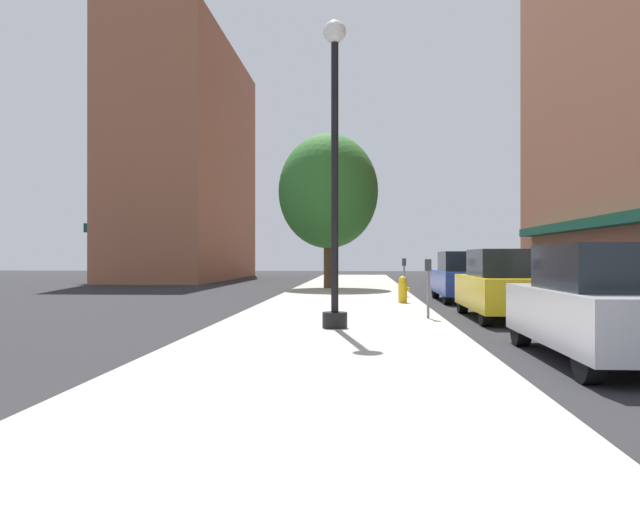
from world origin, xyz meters
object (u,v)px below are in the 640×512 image
at_px(lamppost, 335,167).
at_px(tree_near, 328,191).
at_px(car_yellow, 506,285).
at_px(parking_meter_near, 428,281).
at_px(fire_hydrant, 403,289).
at_px(parking_meter_far, 404,272).
at_px(car_silver, 606,305).
at_px(car_blue, 465,277).

bearing_deg(lamppost, tree_near, 93.47).
xyz_separation_m(lamppost, tree_near, (-0.96, 15.89, 1.16)).
height_order(lamppost, car_yellow, lamppost).
bearing_deg(parking_meter_near, fire_hydrant, 92.94).
xyz_separation_m(parking_meter_near, parking_meter_far, (0.00, 8.20, 0.00)).
height_order(car_silver, car_yellow, same).
xyz_separation_m(car_yellow, car_blue, (0.00, 6.22, 0.00)).
relative_size(parking_meter_near, tree_near, 0.19).
relative_size(fire_hydrant, car_blue, 0.18).
bearing_deg(tree_near, car_silver, -75.53).
xyz_separation_m(tree_near, car_silver, (4.90, -18.97, -3.55)).
bearing_deg(tree_near, parking_meter_near, -77.96).
bearing_deg(lamppost, parking_meter_near, 46.25).
height_order(parking_meter_far, tree_near, tree_near).
distance_m(parking_meter_far, car_silver, 13.49).
bearing_deg(fire_hydrant, car_silver, -77.64).
height_order(tree_near, car_blue, tree_near).
bearing_deg(parking_meter_near, car_silver, -69.27).
height_order(lamppost, car_silver, lamppost).
bearing_deg(parking_meter_near, car_blue, 75.05).
relative_size(fire_hydrant, tree_near, 0.12).
xyz_separation_m(fire_hydrant, car_blue, (2.20, 2.41, 0.29)).
relative_size(lamppost, car_yellow, 1.37).
bearing_deg(parking_meter_far, lamppost, -100.93).
bearing_deg(parking_meter_near, tree_near, 102.04).
bearing_deg(fire_hydrant, car_yellow, -59.97).
relative_size(parking_meter_far, car_silver, 0.30).
bearing_deg(car_silver, fire_hydrant, 103.46).
bearing_deg(car_yellow, car_blue, 91.85).
relative_size(lamppost, tree_near, 0.87).
relative_size(fire_hydrant, car_yellow, 0.18).
bearing_deg(lamppost, car_silver, -38.08).
height_order(fire_hydrant, parking_meter_far, parking_meter_far).
xyz_separation_m(car_silver, car_yellow, (0.00, 6.24, 0.00)).
height_order(parking_meter_near, parking_meter_far, same).
xyz_separation_m(fire_hydrant, car_yellow, (2.20, -3.81, 0.29)).
relative_size(tree_near, car_silver, 1.57).
xyz_separation_m(fire_hydrant, parking_meter_near, (0.25, -4.89, 0.43)).
bearing_deg(parking_meter_near, parking_meter_far, 90.00).
bearing_deg(tree_near, fire_hydrant, -73.19).
bearing_deg(car_blue, parking_meter_far, 157.46).
height_order(fire_hydrant, tree_near, tree_near).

